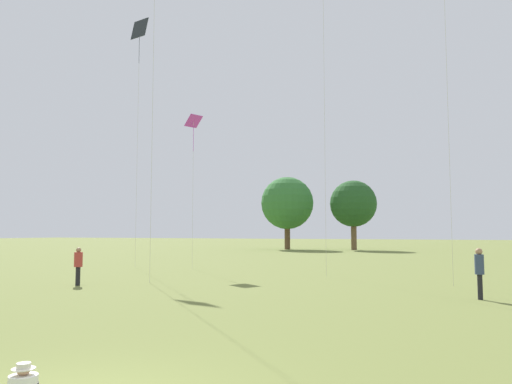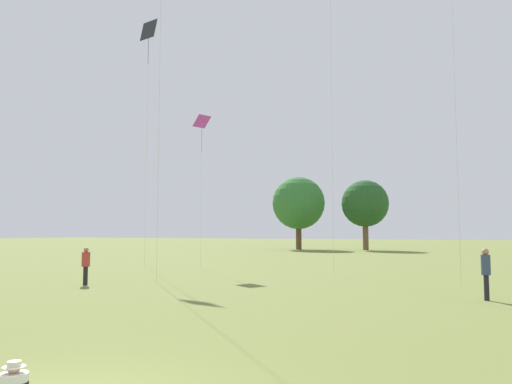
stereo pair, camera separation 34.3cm
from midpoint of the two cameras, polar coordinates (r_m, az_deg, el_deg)
person_standing_0 at (r=17.98m, az=23.67°, el=-7.98°), size 0.37×0.37×1.67m
person_standing_1 at (r=22.18m, az=-20.07°, el=-7.62°), size 0.48×0.48×1.56m
kite_0 at (r=35.29m, az=-13.46°, el=17.10°), size 1.39×0.59×16.23m
kite_4 at (r=31.02m, az=-7.47°, el=7.52°), size 0.98×1.11×9.31m
distant_tree_0 at (r=62.86m, az=10.91°, el=-1.34°), size 5.75×5.75×8.60m
distant_tree_1 at (r=63.94m, az=3.43°, el=-1.29°), size 6.69×6.69×9.26m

